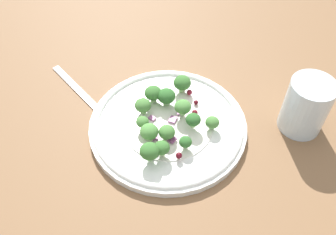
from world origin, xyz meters
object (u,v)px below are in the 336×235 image
object	(u,v)px
broccoli_floret_1	(143,106)
broccoli_floret_2	(153,93)
water_glass	(306,106)
fork	(85,97)
broccoli_floret_0	(185,142)
plate	(168,125)

from	to	relation	value
broccoli_floret_1	broccoli_floret_2	size ratio (longest dim) A/B	0.94
broccoli_floret_2	water_glass	bearing A→B (deg)	48.86
broccoli_floret_2	fork	distance (cm)	12.66
broccoli_floret_2	broccoli_floret_0	bearing A→B (deg)	-4.04
plate	water_glass	distance (cm)	21.84
broccoli_floret_0	broccoli_floret_1	world-z (taller)	broccoli_floret_1
plate	fork	bearing A→B (deg)	-147.03
fork	water_glass	world-z (taller)	water_glass
broccoli_floret_0	fork	distance (cm)	21.03
plate	water_glass	xyz separation A→B (cm)	(10.67, 18.68, 3.77)
broccoli_floret_0	water_glass	bearing A→B (deg)	75.13
broccoli_floret_1	broccoli_floret_2	distance (cm)	3.01
water_glass	broccoli_floret_1	bearing A→B (deg)	-124.97
plate	broccoli_floret_1	distance (cm)	5.15
plate	broccoli_floret_1	bearing A→B (deg)	-150.04
plate	fork	distance (cm)	16.12
plate	broccoli_floret_2	distance (cm)	5.89
water_glass	plate	bearing A→B (deg)	-119.72
broccoli_floret_2	fork	xyz separation A→B (cm)	(-8.19, -9.15, -3.09)
broccoli_floret_0	water_glass	world-z (taller)	water_glass
broccoli_floret_0	broccoli_floret_1	bearing A→B (deg)	-168.67
fork	broccoli_floret_1	bearing A→B (deg)	34.18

